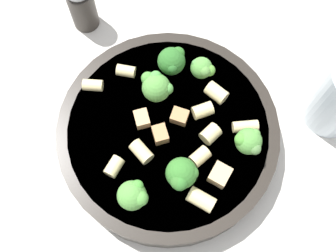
# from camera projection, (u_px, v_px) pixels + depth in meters

# --- Properties ---
(ground_plane) EXTENTS (2.00, 2.00, 0.00)m
(ground_plane) POSITION_uv_depth(u_px,v_px,m) (168.00, 140.00, 0.53)
(ground_plane) COLOR beige
(pasta_bowl) EXTENTS (0.26, 0.26, 0.04)m
(pasta_bowl) POSITION_uv_depth(u_px,v_px,m) (168.00, 134.00, 0.50)
(pasta_bowl) COLOR #28231E
(pasta_bowl) RESTS_ON ground_plane
(broccoli_floret_0) EXTENTS (0.04, 0.03, 0.04)m
(broccoli_floret_0) POSITION_uv_depth(u_px,v_px,m) (156.00, 86.00, 0.48)
(broccoli_floret_0) COLOR #93B766
(broccoli_floret_0) RESTS_ON pasta_bowl
(broccoli_floret_1) EXTENTS (0.03, 0.04, 0.04)m
(broccoli_floret_1) POSITION_uv_depth(u_px,v_px,m) (172.00, 61.00, 0.49)
(broccoli_floret_1) COLOR #93B766
(broccoli_floret_1) RESTS_ON pasta_bowl
(broccoli_floret_2) EXTENTS (0.03, 0.03, 0.04)m
(broccoli_floret_2) POSITION_uv_depth(u_px,v_px,m) (133.00, 195.00, 0.44)
(broccoli_floret_2) COLOR #9EC175
(broccoli_floret_2) RESTS_ON pasta_bowl
(broccoli_floret_3) EXTENTS (0.03, 0.03, 0.04)m
(broccoli_floret_3) POSITION_uv_depth(u_px,v_px,m) (248.00, 141.00, 0.46)
(broccoli_floret_3) COLOR #84AD60
(broccoli_floret_3) RESTS_ON pasta_bowl
(broccoli_floret_4) EXTENTS (0.03, 0.03, 0.03)m
(broccoli_floret_4) POSITION_uv_depth(u_px,v_px,m) (202.00, 69.00, 0.50)
(broccoli_floret_4) COLOR #93B766
(broccoli_floret_4) RESTS_ON pasta_bowl
(broccoli_floret_5) EXTENTS (0.03, 0.04, 0.04)m
(broccoli_floret_5) POSITION_uv_depth(u_px,v_px,m) (182.00, 175.00, 0.44)
(broccoli_floret_5) COLOR #93B766
(broccoli_floret_5) RESTS_ON pasta_bowl
(rigatoni_0) EXTENTS (0.03, 0.02, 0.02)m
(rigatoni_0) POSITION_uv_depth(u_px,v_px,m) (201.00, 200.00, 0.45)
(rigatoni_0) COLOR beige
(rigatoni_0) RESTS_ON pasta_bowl
(rigatoni_1) EXTENTS (0.02, 0.03, 0.02)m
(rigatoni_1) POSITION_uv_depth(u_px,v_px,m) (114.00, 167.00, 0.46)
(rigatoni_1) COLOR beige
(rigatoni_1) RESTS_ON pasta_bowl
(rigatoni_2) EXTENTS (0.02, 0.03, 0.02)m
(rigatoni_2) POSITION_uv_depth(u_px,v_px,m) (203.00, 110.00, 0.49)
(rigatoni_2) COLOR beige
(rigatoni_2) RESTS_ON pasta_bowl
(rigatoni_3) EXTENTS (0.02, 0.02, 0.02)m
(rigatoni_3) POSITION_uv_depth(u_px,v_px,m) (210.00, 134.00, 0.48)
(rigatoni_3) COLOR beige
(rigatoni_3) RESTS_ON pasta_bowl
(rigatoni_4) EXTENTS (0.03, 0.02, 0.02)m
(rigatoni_4) POSITION_uv_depth(u_px,v_px,m) (144.00, 154.00, 0.47)
(rigatoni_4) COLOR beige
(rigatoni_4) RESTS_ON pasta_bowl
(rigatoni_5) EXTENTS (0.02, 0.02, 0.02)m
(rigatoni_5) POSITION_uv_depth(u_px,v_px,m) (201.00, 155.00, 0.47)
(rigatoni_5) COLOR beige
(rigatoni_5) RESTS_ON pasta_bowl
(rigatoni_6) EXTENTS (0.03, 0.03, 0.01)m
(rigatoni_6) POSITION_uv_depth(u_px,v_px,m) (245.00, 126.00, 0.48)
(rigatoni_6) COLOR beige
(rigatoni_6) RESTS_ON pasta_bowl
(rigatoni_7) EXTENTS (0.03, 0.02, 0.01)m
(rigatoni_7) POSITION_uv_depth(u_px,v_px,m) (126.00, 71.00, 0.51)
(rigatoni_7) COLOR beige
(rigatoni_7) RESTS_ON pasta_bowl
(rigatoni_8) EXTENTS (0.03, 0.02, 0.02)m
(rigatoni_8) POSITION_uv_depth(u_px,v_px,m) (216.00, 93.00, 0.50)
(rigatoni_8) COLOR beige
(rigatoni_8) RESTS_ON pasta_bowl
(rigatoni_9) EXTENTS (0.03, 0.03, 0.01)m
(rigatoni_9) POSITION_uv_depth(u_px,v_px,m) (93.00, 85.00, 0.50)
(rigatoni_9) COLOR beige
(rigatoni_9) RESTS_ON pasta_bowl
(chicken_chunk_0) EXTENTS (0.03, 0.03, 0.02)m
(chicken_chunk_0) POSITION_uv_depth(u_px,v_px,m) (218.00, 177.00, 0.46)
(chicken_chunk_0) COLOR tan
(chicken_chunk_0) RESTS_ON pasta_bowl
(chicken_chunk_1) EXTENTS (0.02, 0.02, 0.01)m
(chicken_chunk_1) POSITION_uv_depth(u_px,v_px,m) (181.00, 118.00, 0.49)
(chicken_chunk_1) COLOR #A87A4C
(chicken_chunk_1) RESTS_ON pasta_bowl
(chicken_chunk_2) EXTENTS (0.03, 0.02, 0.01)m
(chicken_chunk_2) POSITION_uv_depth(u_px,v_px,m) (142.00, 119.00, 0.49)
(chicken_chunk_2) COLOR tan
(chicken_chunk_2) RESTS_ON pasta_bowl
(chicken_chunk_3) EXTENTS (0.03, 0.02, 0.01)m
(chicken_chunk_3) POSITION_uv_depth(u_px,v_px,m) (162.00, 136.00, 0.48)
(chicken_chunk_3) COLOR #A87A4C
(chicken_chunk_3) RESTS_ON pasta_bowl
(pepper_shaker) EXTENTS (0.04, 0.04, 0.09)m
(pepper_shaker) POSITION_uv_depth(u_px,v_px,m) (81.00, 2.00, 0.55)
(pepper_shaker) COLOR #332D28
(pepper_shaker) RESTS_ON ground_plane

